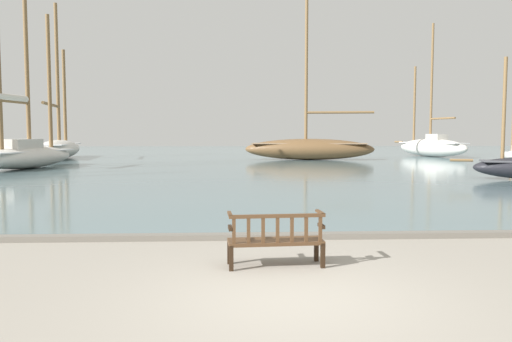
{
  "coord_description": "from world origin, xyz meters",
  "views": [
    {
      "loc": [
        -0.81,
        -6.61,
        2.23
      ],
      "look_at": [
        -0.05,
        10.0,
        1.0
      ],
      "focal_mm": 35.0,
      "sensor_mm": 36.0,
      "label": 1
    }
  ],
  "objects_px": {
    "sailboat_far_starboard": "(27,151)",
    "sailboat_nearest_starboard": "(432,146)",
    "park_bench": "(276,239)",
    "sailboat_centre_channel": "(309,148)",
    "sailboat_distant_harbor": "(59,147)"
  },
  "relations": [
    {
      "from": "sailboat_distant_harbor",
      "to": "sailboat_far_starboard",
      "type": "bearing_deg",
      "value": -79.36
    },
    {
      "from": "sailboat_centre_channel",
      "to": "sailboat_far_starboard",
      "type": "relative_size",
      "value": 1.19
    },
    {
      "from": "sailboat_far_starboard",
      "to": "sailboat_nearest_starboard",
      "type": "relative_size",
      "value": 0.97
    },
    {
      "from": "sailboat_far_starboard",
      "to": "sailboat_nearest_starboard",
      "type": "distance_m",
      "value": 35.52
    },
    {
      "from": "sailboat_distant_harbor",
      "to": "sailboat_nearest_starboard",
      "type": "relative_size",
      "value": 1.07
    },
    {
      "from": "sailboat_centre_channel",
      "to": "sailboat_nearest_starboard",
      "type": "bearing_deg",
      "value": 23.45
    },
    {
      "from": "park_bench",
      "to": "sailboat_centre_channel",
      "type": "height_order",
      "value": "sailboat_centre_channel"
    },
    {
      "from": "sailboat_far_starboard",
      "to": "sailboat_distant_harbor",
      "type": "bearing_deg",
      "value": 100.64
    },
    {
      "from": "park_bench",
      "to": "sailboat_nearest_starboard",
      "type": "xyz_separation_m",
      "value": [
        18.4,
        38.95,
        0.65
      ]
    },
    {
      "from": "park_bench",
      "to": "sailboat_centre_channel",
      "type": "relative_size",
      "value": 0.11
    },
    {
      "from": "sailboat_distant_harbor",
      "to": "sailboat_centre_channel",
      "type": "distance_m",
      "value": 22.09
    },
    {
      "from": "sailboat_nearest_starboard",
      "to": "sailboat_far_starboard",
      "type": "bearing_deg",
      "value": -154.81
    },
    {
      "from": "sailboat_distant_harbor",
      "to": "sailboat_nearest_starboard",
      "type": "height_order",
      "value": "sailboat_distant_harbor"
    },
    {
      "from": "park_bench",
      "to": "sailboat_nearest_starboard",
      "type": "relative_size",
      "value": 0.13
    },
    {
      "from": "sailboat_distant_harbor",
      "to": "sailboat_centre_channel",
      "type": "relative_size",
      "value": 0.93
    }
  ]
}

